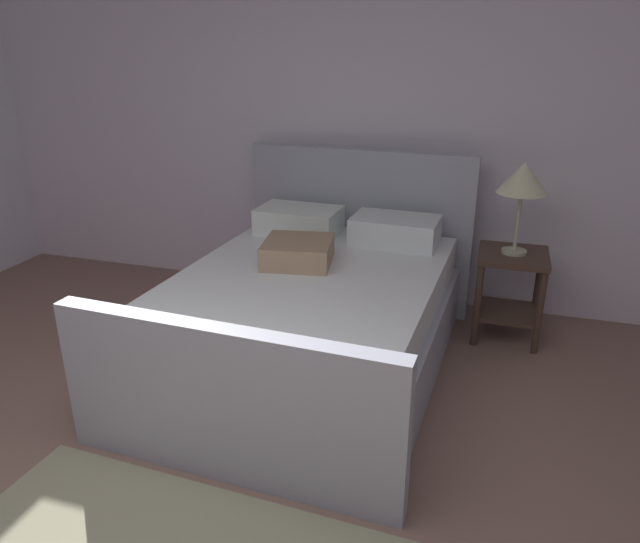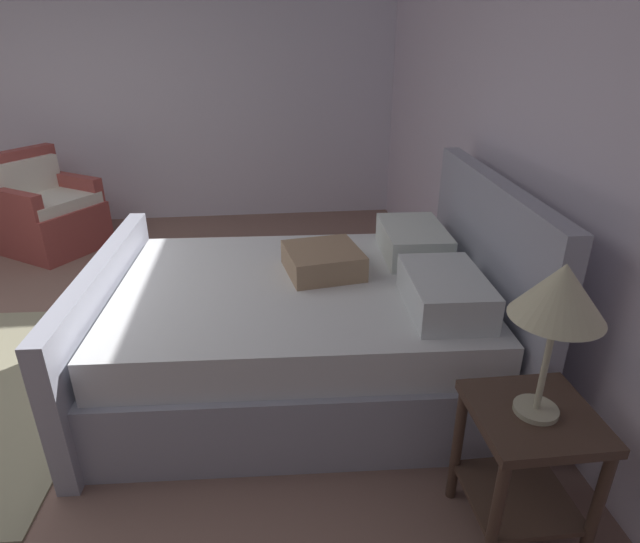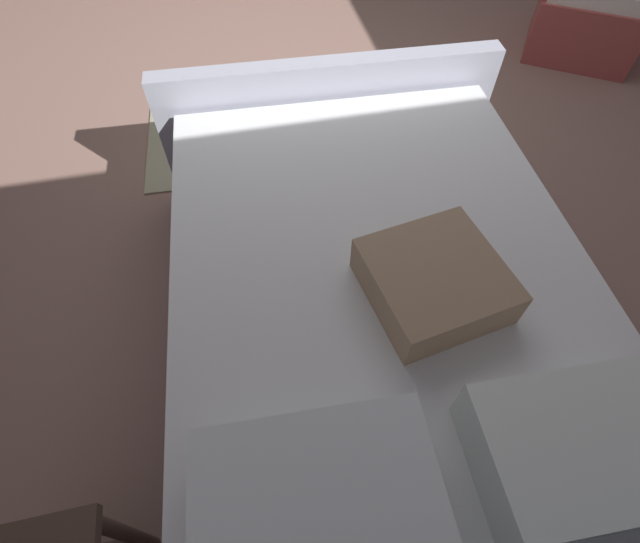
% 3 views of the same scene
% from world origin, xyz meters
% --- Properties ---
extents(ground_plane, '(5.90, 6.41, 0.02)m').
position_xyz_m(ground_plane, '(0.00, 0.00, -0.01)').
color(ground_plane, '#846357').
extents(bed, '(1.75, 2.26, 1.17)m').
position_xyz_m(bed, '(0.14, 2.02, 0.35)').
color(bed, '#A3A5B6').
rests_on(bed, ground).
extents(area_rug, '(1.98, 1.20, 0.01)m').
position_xyz_m(area_rug, '(0.14, 0.27, 0.01)').
color(area_rug, gray).
rests_on(area_rug, ground).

